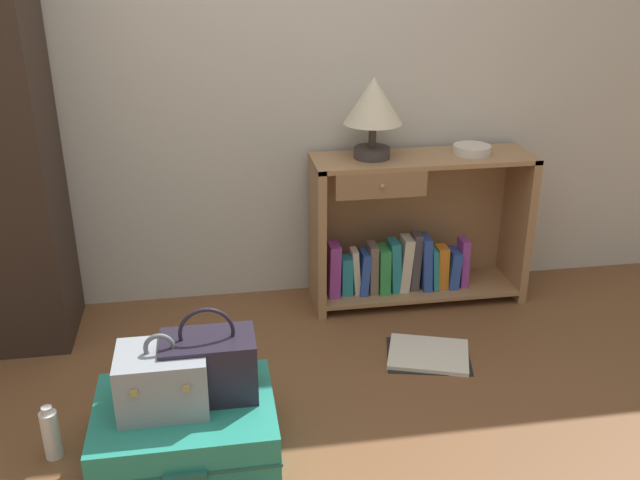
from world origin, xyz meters
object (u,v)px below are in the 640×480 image
object	(u,v)px
bookshelf	(411,235)
train_case	(163,379)
handbag	(209,365)
bottle	(51,434)
table_lamp	(373,105)
open_book_on_floor	(428,355)
bowl	(472,149)
suitcase_large	(186,429)

from	to	relation	value
bookshelf	train_case	size ratio (longest dim) A/B	3.51
handbag	bottle	world-z (taller)	handbag
bottle	bookshelf	bearing A→B (deg)	31.92
table_lamp	open_book_on_floor	world-z (taller)	table_lamp
bowl	bottle	xyz separation A→B (m)	(-1.85, -0.97, -0.67)
handbag	open_book_on_floor	xyz separation A→B (m)	(0.94, 0.42, -0.32)
table_lamp	bottle	world-z (taller)	table_lamp
suitcase_large	handbag	size ratio (longest dim) A/B	1.83
table_lamp	open_book_on_floor	bearing A→B (deg)	-75.79
table_lamp	bottle	bearing A→B (deg)	-144.20
handbag	table_lamp	bearing A→B (deg)	51.12
bowl	handbag	xyz separation A→B (m)	(-1.29, -0.98, -0.44)
train_case	bowl	bearing A→B (deg)	35.37
train_case	bottle	world-z (taller)	train_case
bookshelf	table_lamp	world-z (taller)	table_lamp
train_case	open_book_on_floor	distance (m)	1.23
suitcase_large	train_case	distance (m)	0.22
handbag	open_book_on_floor	distance (m)	1.08
bowl	suitcase_large	distance (m)	1.85
train_case	bottle	xyz separation A→B (m)	(-0.40, 0.05, -0.22)
table_lamp	bowl	world-z (taller)	table_lamp
bookshelf	bottle	world-z (taller)	bookshelf
bowl	open_book_on_floor	xyz separation A→B (m)	(-0.34, -0.56, -0.76)
open_book_on_floor	bowl	bearing A→B (deg)	58.51
bottle	open_book_on_floor	world-z (taller)	bottle
table_lamp	handbag	size ratio (longest dim) A/B	1.09
train_case	bookshelf	bearing A→B (deg)	41.44
bowl	table_lamp	bearing A→B (deg)	178.87
handbag	bottle	size ratio (longest dim) A/B	1.65
bookshelf	bottle	xyz separation A→B (m)	(-1.57, -0.98, -0.24)
bowl	train_case	bearing A→B (deg)	-144.63
table_lamp	handbag	xyz separation A→B (m)	(-0.80, -0.99, -0.67)
bookshelf	bowl	world-z (taller)	bowl
bookshelf	train_case	distance (m)	1.56
table_lamp	suitcase_large	bearing A→B (deg)	-130.73
suitcase_large	open_book_on_floor	xyz separation A→B (m)	(1.04, 0.47, -0.09)
handbag	suitcase_large	bearing A→B (deg)	-153.55
train_case	bottle	size ratio (longest dim) A/B	1.44
bottle	train_case	bearing A→B (deg)	-7.40
table_lamp	bookshelf	bearing A→B (deg)	-0.67
bookshelf	bottle	distance (m)	1.87
bowl	open_book_on_floor	size ratio (longest dim) A/B	0.43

